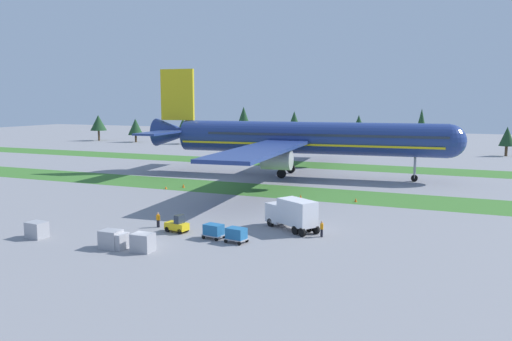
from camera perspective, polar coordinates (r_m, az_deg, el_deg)
ground_plane at (r=54.24m, az=-12.67°, el=-8.00°), size 400.00×400.00×0.00m
grass_strip_near at (r=84.14m, az=1.09°, el=-2.19°), size 320.00×11.31×0.01m
grass_strip_far at (r=116.66m, az=7.37°, el=0.54°), size 320.00×11.31×0.01m
airliner at (r=99.37m, az=4.59°, el=3.62°), size 60.06×73.94×20.67m
baggage_tug at (r=58.48m, az=-8.62°, el=-5.92°), size 2.78×1.72×1.97m
cargo_dolly_lead at (r=55.37m, az=-4.66°, el=-6.53°), size 2.42×1.85×1.55m
cargo_dolly_second at (r=53.72m, az=-2.17°, el=-6.95°), size 2.42×1.85×1.55m
catering_truck at (r=58.73m, az=3.95°, el=-4.65°), size 7.13×5.61×3.58m
ground_crew_marshaller at (r=61.04m, az=-10.67°, el=-5.26°), size 0.56×0.36×1.74m
ground_crew_loader at (r=56.32m, az=7.21°, el=-6.29°), size 0.41×0.44×1.74m
uld_container_0 at (r=60.24m, az=-22.88°, el=-6.00°), size 2.12×1.75×1.72m
uld_container_1 at (r=53.77m, az=-15.60°, el=-7.25°), size 2.02×1.63×1.80m
uld_container_2 at (r=53.52m, az=-15.02°, el=-7.43°), size 2.04×1.65×1.56m
uld_container_3 at (r=51.85m, az=-12.28°, el=-7.71°), size 2.03×1.63×1.78m
taxiway_marker_0 at (r=86.63m, az=-9.84°, el=-1.86°), size 0.44×0.44×0.48m
taxiway_marker_1 at (r=77.33m, az=4.91°, el=-2.87°), size 0.44×0.44×0.65m
taxiway_marker_2 at (r=76.07m, az=10.87°, el=-3.19°), size 0.44×0.44×0.56m
taxiway_marker_3 at (r=87.57m, az=-7.96°, el=-1.66°), size 0.44×0.44×0.65m
distant_tree_line at (r=152.29m, az=11.51°, el=4.73°), size 192.13×10.85×12.39m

